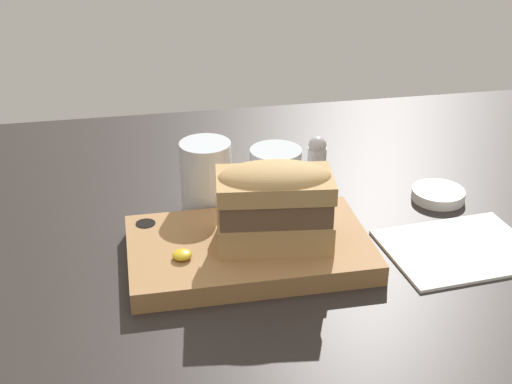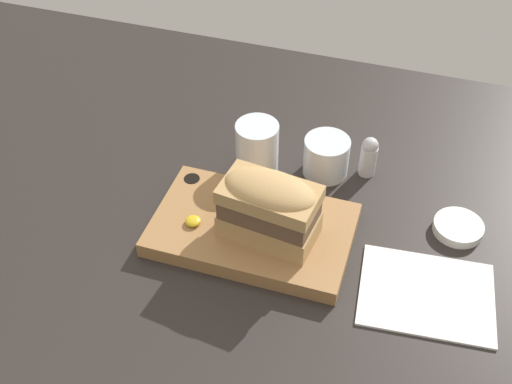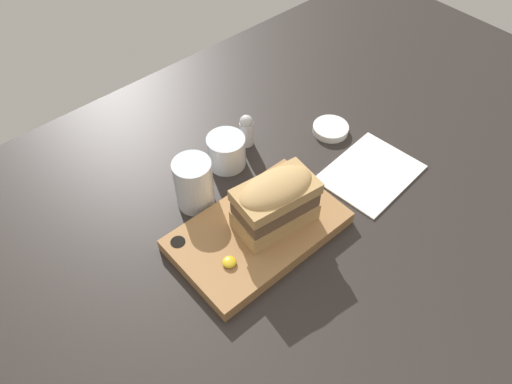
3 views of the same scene
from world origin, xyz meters
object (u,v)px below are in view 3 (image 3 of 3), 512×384
at_px(wine_glass, 226,152).
at_px(salt_shaker, 246,130).
at_px(sandwich, 274,200).
at_px(water_glass, 194,186).
at_px(condiment_dish, 331,129).
at_px(serving_board, 258,231).
at_px(napkin, 371,173).

distance_m(wine_glass, salt_shaker, 0.07).
distance_m(sandwich, water_glass, 0.16).
distance_m(water_glass, condiment_dish, 0.34).
xyz_separation_m(serving_board, napkin, (0.27, -0.03, -0.01)).
bearing_deg(condiment_dish, sandwich, -157.37).
distance_m(wine_glass, napkin, 0.29).
xyz_separation_m(salt_shaker, condiment_dish, (0.16, -0.09, -0.03)).
bearing_deg(salt_shaker, sandwich, -118.64).
bearing_deg(wine_glass, sandwich, -103.15).
xyz_separation_m(serving_board, sandwich, (0.03, -0.01, 0.07)).
relative_size(sandwich, salt_shaker, 1.99).
xyz_separation_m(sandwich, salt_shaker, (0.11, 0.21, -0.05)).
bearing_deg(serving_board, sandwich, -15.82).
relative_size(serving_board, napkin, 1.51).
xyz_separation_m(sandwich, condiment_dish, (0.27, 0.11, -0.08)).
bearing_deg(sandwich, salt_shaker, 61.36).
bearing_deg(wine_glass, serving_board, -112.52).
height_order(water_glass, napkin, water_glass).
relative_size(wine_glass, condiment_dish, 1.00).
bearing_deg(water_glass, napkin, -29.17).
height_order(serving_board, sandwich, sandwich).
bearing_deg(condiment_dish, water_glass, 174.62).
height_order(sandwich, salt_shaker, sandwich).
bearing_deg(sandwich, condiment_dish, 22.63).
height_order(serving_board, water_glass, water_glass).
height_order(napkin, condiment_dish, condiment_dish).
distance_m(sandwich, salt_shaker, 0.24).
bearing_deg(water_glass, wine_glass, 20.91).
distance_m(salt_shaker, condiment_dish, 0.19).
bearing_deg(sandwich, water_glass, 114.18).
distance_m(sandwich, condiment_dish, 0.31).
bearing_deg(sandwich, napkin, -6.08).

